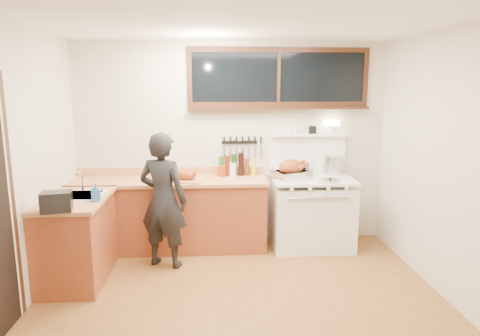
{
  "coord_description": "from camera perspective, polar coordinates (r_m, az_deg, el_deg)",
  "views": [
    {
      "loc": [
        -0.25,
        -3.78,
        2.05
      ],
      "look_at": [
        0.05,
        0.85,
        1.15
      ],
      "focal_mm": 32.0,
      "sensor_mm": 36.0,
      "label": 1
    }
  ],
  "objects": [
    {
      "name": "ground_plane",
      "position": [
        4.31,
        0.07,
        -17.55
      ],
      "size": [
        4.0,
        3.5,
        0.02
      ],
      "primitive_type": "cube",
      "color": "brown"
    },
    {
      "name": "room_shell",
      "position": [
        3.81,
        0.07,
        4.95
      ],
      "size": [
        4.1,
        3.6,
        2.65
      ],
      "color": "beige",
      "rests_on": "ground"
    },
    {
      "name": "counter_back",
      "position": [
        5.5,
        -9.33,
        -6.05
      ],
      "size": [
        2.44,
        0.64,
        1.0
      ],
      "color": "brown",
      "rests_on": "ground"
    },
    {
      "name": "counter_left",
      "position": [
        4.91,
        -20.91,
        -8.78
      ],
      "size": [
        0.64,
        1.09,
        0.9
      ],
      "color": "brown",
      "rests_on": "ground"
    },
    {
      "name": "sink_unit",
      "position": [
        4.86,
        -20.75,
        -4.09
      ],
      "size": [
        0.5,
        0.45,
        0.37
      ],
      "color": "white",
      "rests_on": "counter_left"
    },
    {
      "name": "vintage_stove",
      "position": [
        5.57,
        9.48,
        -5.68
      ],
      "size": [
        1.02,
        0.74,
        1.6
      ],
      "color": "white",
      "rests_on": "ground"
    },
    {
      "name": "back_window",
      "position": [
        5.57,
        5.18,
        11.07
      ],
      "size": [
        2.32,
        0.13,
        0.77
      ],
      "color": "black",
      "rests_on": "room_shell"
    },
    {
      "name": "knife_strip",
      "position": [
        5.57,
        0.14,
        3.34
      ],
      "size": [
        0.52,
        0.03,
        0.28
      ],
      "color": "black",
      "rests_on": "room_shell"
    },
    {
      "name": "man",
      "position": [
        4.91,
        -10.21,
        -4.26
      ],
      "size": [
        0.66,
        0.55,
        1.55
      ],
      "color": "black",
      "rests_on": "ground"
    },
    {
      "name": "soap_bottle",
      "position": [
        4.55,
        -18.67,
        -3.05
      ],
      "size": [
        0.1,
        0.1,
        0.19
      ],
      "color": "blue",
      "rests_on": "counter_left"
    },
    {
      "name": "toaster",
      "position": [
        4.31,
        -23.28,
        -4.13
      ],
      "size": [
        0.3,
        0.23,
        0.19
      ],
      "color": "black",
      "rests_on": "counter_left"
    },
    {
      "name": "cutting_board",
      "position": [
        5.25,
        -7.16,
        -1.16
      ],
      "size": [
        0.51,
        0.44,
        0.14
      ],
      "color": "#C2824D",
      "rests_on": "counter_back"
    },
    {
      "name": "roast_turkey",
      "position": [
        5.38,
        6.88,
        -0.35
      ],
      "size": [
        0.51,
        0.46,
        0.25
      ],
      "color": "silver",
      "rests_on": "vintage_stove"
    },
    {
      "name": "stockpot",
      "position": [
        5.75,
        12.26,
        0.45
      ],
      "size": [
        0.36,
        0.36,
        0.25
      ],
      "color": "silver",
      "rests_on": "vintage_stove"
    },
    {
      "name": "saucepan",
      "position": [
        5.59,
        8.92,
        -0.37
      ],
      "size": [
        0.2,
        0.3,
        0.13
      ],
      "color": "silver",
      "rests_on": "vintage_stove"
    },
    {
      "name": "pot_lid",
      "position": [
        5.32,
        11.92,
        -1.62
      ],
      "size": [
        0.31,
        0.31,
        0.04
      ],
      "color": "silver",
      "rests_on": "vintage_stove"
    },
    {
      "name": "coffee_tin",
      "position": [
        5.48,
        -2.43,
        -0.41
      ],
      "size": [
        0.11,
        0.1,
        0.14
      ],
      "color": "#9A2B10",
      "rests_on": "counter_back"
    },
    {
      "name": "pitcher",
      "position": [
        5.49,
        -0.98,
        -0.21
      ],
      "size": [
        0.1,
        0.1,
        0.17
      ],
      "color": "white",
      "rests_on": "counter_back"
    },
    {
      "name": "bottle_cluster",
      "position": [
        5.52,
        -0.5,
        0.31
      ],
      "size": [
        0.47,
        0.07,
        0.3
      ],
      "color": "black",
      "rests_on": "counter_back"
    }
  ]
}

